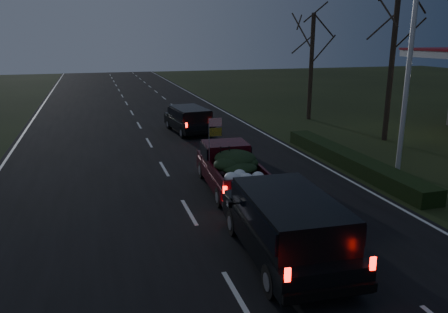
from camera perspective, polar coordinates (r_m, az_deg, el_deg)
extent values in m
plane|color=black|center=(14.24, -4.59, -7.31)|extent=(120.00, 120.00, 0.00)
cube|color=black|center=(14.24, -4.59, -7.27)|extent=(14.00, 120.00, 0.02)
cube|color=black|center=(19.72, 16.13, -0.49)|extent=(1.00, 10.00, 0.60)
cylinder|color=silver|center=(19.25, 23.05, 11.25)|extent=(0.20, 0.20, 9.00)
cylinder|color=black|center=(25.04, 21.09, 11.54)|extent=(0.28, 0.28, 8.50)
cylinder|color=black|center=(30.45, 11.31, 11.34)|extent=(0.28, 0.28, 7.00)
cube|color=#3C0810|center=(16.20, 0.84, -2.43)|extent=(2.01, 4.51, 0.49)
cube|color=#3C0810|center=(16.75, 0.18, 0.53)|extent=(1.71, 1.50, 0.79)
cube|color=black|center=(16.73, 0.18, 0.82)|extent=(1.79, 1.42, 0.49)
cube|color=#3C0810|center=(15.06, 1.93, -2.77)|extent=(1.77, 2.56, 0.05)
ellipsoid|color=black|center=(15.36, 1.66, -0.85)|extent=(1.50, 1.67, 0.53)
cylinder|color=gray|center=(15.68, -1.95, 1.82)|extent=(0.03, 0.03, 1.77)
cube|color=red|center=(15.57, -1.12, 4.49)|extent=(0.46, 0.04, 0.30)
cube|color=gold|center=(15.64, -1.11, 3.22)|extent=(0.46, 0.04, 0.30)
cube|color=black|center=(25.94, -4.69, 4.35)|extent=(2.22, 4.44, 0.53)
cube|color=black|center=(25.63, -4.56, 5.60)|extent=(1.99, 3.28, 0.71)
cube|color=black|center=(25.61, -4.56, 5.75)|extent=(2.07, 3.20, 0.43)
cube|color=black|center=(11.35, 7.95, -10.05)|extent=(2.31, 5.03, 0.62)
cube|color=black|center=(10.85, 8.59, -7.27)|extent=(2.12, 3.69, 0.82)
cube|color=black|center=(10.82, 8.61, -6.87)|extent=(2.21, 3.59, 0.49)
cube|color=black|center=(11.62, 0.73, -6.17)|extent=(0.11, 0.23, 0.16)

